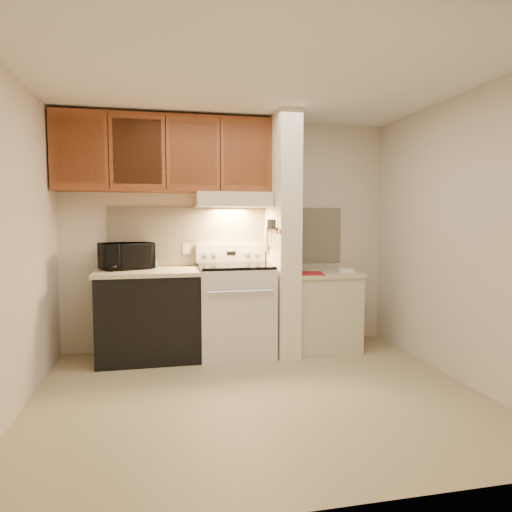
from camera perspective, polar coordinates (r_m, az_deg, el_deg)
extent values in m
plane|color=tan|center=(3.87, 0.30, -16.95)|extent=(3.60, 3.60, 0.00)
plane|color=white|center=(3.75, 0.32, 21.30)|extent=(3.60, 3.60, 0.00)
cube|color=beige|center=(5.08, -3.30, 2.69)|extent=(3.60, 2.50, 0.02)
cube|color=beige|center=(3.67, -28.35, 1.35)|extent=(0.02, 3.00, 2.50)
cube|color=beige|center=(4.36, 24.14, 1.95)|extent=(0.02, 3.00, 2.50)
cube|color=beige|center=(5.06, -3.28, 2.52)|extent=(2.60, 0.02, 0.63)
cube|color=silver|center=(4.83, -2.63, -6.86)|extent=(0.76, 0.65, 0.92)
cube|color=black|center=(4.52, -1.98, -7.15)|extent=(0.50, 0.01, 0.30)
cylinder|color=silver|center=(4.44, -1.90, -4.47)|extent=(0.65, 0.02, 0.02)
cube|color=black|center=(4.76, -2.66, -1.24)|extent=(0.74, 0.64, 0.03)
cube|color=silver|center=(5.03, -3.19, 0.39)|extent=(0.76, 0.08, 0.20)
cube|color=black|center=(4.99, -3.11, 0.36)|extent=(0.10, 0.01, 0.04)
cylinder|color=silver|center=(4.95, -6.31, 0.30)|extent=(0.05, 0.02, 0.05)
cylinder|color=silver|center=(4.96, -5.16, 0.32)|extent=(0.05, 0.02, 0.05)
cylinder|color=silver|center=(5.01, -1.08, 0.39)|extent=(0.05, 0.02, 0.05)
cylinder|color=silver|center=(5.03, 0.04, 0.40)|extent=(0.05, 0.02, 0.05)
cube|color=black|center=(4.79, -13.19, -7.39)|extent=(1.00, 0.63, 0.87)
cube|color=beige|center=(4.71, -13.30, -1.98)|extent=(1.04, 0.67, 0.04)
cube|color=black|center=(4.92, -15.39, -1.41)|extent=(0.25, 0.17, 0.02)
cylinder|color=#306C6A|center=(4.92, -12.67, -0.92)|extent=(0.09, 0.09, 0.09)
cube|color=beige|center=(5.01, -8.69, 0.90)|extent=(0.08, 0.01, 0.12)
imported|color=black|center=(4.85, -15.90, 0.01)|extent=(0.59, 0.50, 0.27)
cube|color=white|center=(4.84, 3.31, 2.59)|extent=(0.22, 0.70, 2.50)
cube|color=brown|center=(4.81, 1.98, 3.18)|extent=(0.01, 0.70, 0.04)
cube|color=black|center=(4.76, 2.06, 3.41)|extent=(0.02, 0.42, 0.04)
cube|color=silver|center=(4.60, 2.40, 2.11)|extent=(0.01, 0.03, 0.16)
cylinder|color=black|center=(4.60, 2.38, 3.98)|extent=(0.02, 0.02, 0.10)
cube|color=silver|center=(4.68, 2.15, 2.04)|extent=(0.01, 0.04, 0.18)
cylinder|color=black|center=(4.69, 2.12, 4.00)|extent=(0.02, 0.02, 0.10)
cube|color=silver|center=(4.77, 1.88, 1.97)|extent=(0.01, 0.04, 0.20)
cylinder|color=black|center=(4.75, 1.93, 4.01)|extent=(0.02, 0.02, 0.10)
cube|color=silver|center=(4.84, 1.69, 2.24)|extent=(0.01, 0.04, 0.16)
cylinder|color=black|center=(4.83, 1.69, 4.02)|extent=(0.02, 0.02, 0.10)
cube|color=silver|center=(4.92, 1.44, 2.17)|extent=(0.01, 0.04, 0.18)
cylinder|color=black|center=(4.90, 1.50, 4.03)|extent=(0.02, 0.02, 0.10)
cube|color=gray|center=(4.97, 1.33, 2.18)|extent=(0.03, 0.11, 0.25)
cube|color=beige|center=(5.08, 8.31, -6.95)|extent=(0.70, 0.60, 0.81)
cube|color=beige|center=(5.01, 8.37, -2.19)|extent=(0.74, 0.64, 0.04)
cube|color=maroon|center=(4.81, 6.99, -2.16)|extent=(0.29, 0.36, 0.01)
cube|color=white|center=(5.00, 11.14, -1.78)|extent=(0.17, 0.12, 0.04)
cube|color=beige|center=(4.86, -2.93, 7.03)|extent=(0.78, 0.44, 0.15)
cube|color=beige|center=(4.65, -2.51, 6.58)|extent=(0.78, 0.04, 0.06)
cube|color=brown|center=(4.88, -11.25, 12.35)|extent=(2.18, 0.33, 0.77)
cube|color=brown|center=(4.78, -21.29, 12.29)|extent=(0.46, 0.01, 0.63)
cube|color=black|center=(4.75, -17.97, 12.44)|extent=(0.01, 0.01, 0.73)
cube|color=brown|center=(4.73, -14.60, 12.54)|extent=(0.46, 0.01, 0.63)
cube|color=black|center=(4.72, -11.22, 12.61)|extent=(0.01, 0.01, 0.73)
cube|color=brown|center=(4.74, -7.84, 12.64)|extent=(0.46, 0.01, 0.63)
cube|color=black|center=(4.76, -4.49, 12.62)|extent=(0.01, 0.01, 0.73)
cube|color=brown|center=(4.81, -1.19, 12.56)|extent=(0.46, 0.01, 0.63)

